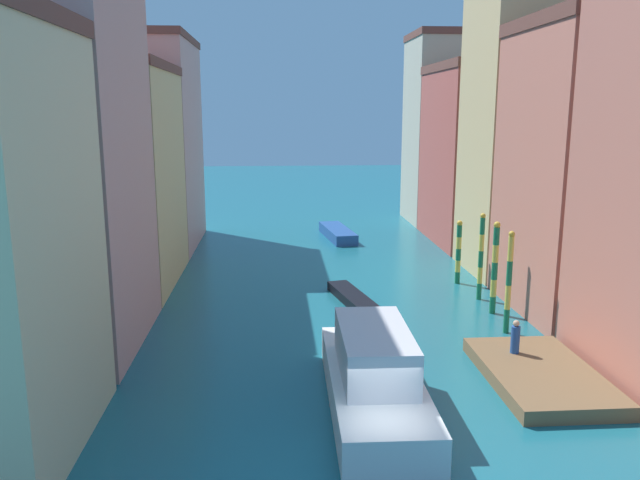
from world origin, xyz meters
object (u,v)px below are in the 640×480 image
person_on_dock (515,338)px  mooring_pole_0 (509,282)px  gondola_black (361,305)px  motorboat_0 (338,233)px  mooring_pole_1 (495,267)px  mooring_pole_3 (458,251)px  vaporetto_white (374,376)px  waterfront_dock (540,375)px  mooring_pole_2 (481,256)px

person_on_dock → mooring_pole_0: mooring_pole_0 is taller
gondola_black → motorboat_0: motorboat_0 is taller
mooring_pole_1 → gondola_black: 7.12m
mooring_pole_0 → mooring_pole_3: bearing=88.9°
mooring_pole_1 → vaporetto_white: (-7.73, -9.89, -1.33)m
person_on_dock → mooring_pole_3: (1.23, 12.47, 0.79)m
mooring_pole_0 → vaporetto_white: bearing=-136.5°
waterfront_dock → motorboat_0: bearing=100.2°
mooring_pole_3 → gondola_black: 8.22m
waterfront_dock → motorboat_0: motorboat_0 is taller
mooring_pole_3 → person_on_dock: bearing=-95.6°
mooring_pole_0 → gondola_black: bearing=148.2°
mooring_pole_0 → motorboat_0: size_ratio=0.71×
person_on_dock → mooring_pole_2: mooring_pole_2 is taller
mooring_pole_3 → gondola_black: mooring_pole_3 is taller
person_on_dock → mooring_pole_3: 12.56m
person_on_dock → vaporetto_white: size_ratio=0.15×
waterfront_dock → mooring_pole_3: 14.22m
vaporetto_white → mooring_pole_1: bearing=52.0°
mooring_pole_0 → mooring_pole_1: size_ratio=1.02×
waterfront_dock → motorboat_0: 28.72m
gondola_black → mooring_pole_1: bearing=-9.0°
person_on_dock → mooring_pole_0: bearing=74.3°
motorboat_0 → mooring_pole_2: bearing=-70.6°
mooring_pole_0 → motorboat_0: bearing=104.1°
gondola_black → person_on_dock: bearing=-55.8°
mooring_pole_1 → vaporetto_white: 12.62m
mooring_pole_3 → vaporetto_white: size_ratio=0.41×
mooring_pole_2 → motorboat_0: size_ratio=0.71×
mooring_pole_0 → gondola_black: (-6.35, 3.93, -2.24)m
mooring_pole_0 → mooring_pole_3: (0.16, 8.65, -0.51)m
mooring_pole_0 → mooring_pole_1: (0.34, 2.88, -0.03)m
mooring_pole_1 → mooring_pole_3: bearing=91.8°
mooring_pole_0 → mooring_pole_3: size_ratio=1.26×
motorboat_0 → mooring_pole_3: bearing=-67.4°
waterfront_dock → mooring_pole_0: 5.91m
mooring_pole_2 → vaporetto_white: mooring_pole_2 is taller
waterfront_dock → mooring_pole_2: size_ratio=1.42×
mooring_pole_0 → mooring_pole_2: bearing=85.5°
waterfront_dock → mooring_pole_2: bearing=84.3°
mooring_pole_0 → motorboat_0: mooring_pole_0 is taller
person_on_dock → mooring_pole_2: (1.49, 9.14, 1.28)m
person_on_dock → mooring_pole_1: 6.96m
gondola_black → mooring_pole_2: bearing=11.6°
mooring_pole_1 → gondola_black: mooring_pole_1 is taller
waterfront_dock → person_on_dock: bearing=104.6°
vaporetto_white → gondola_black: (1.05, 10.94, -0.88)m
mooring_pole_1 → mooring_pole_2: 2.45m
vaporetto_white → gondola_black: 11.02m
mooring_pole_3 → motorboat_0: (-5.89, 14.17, -1.57)m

